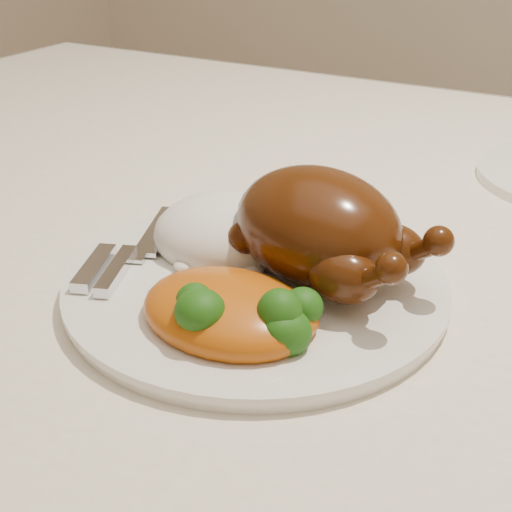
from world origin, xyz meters
The scene contains 7 objects.
dining_table centered at (0.00, 0.00, 0.67)m, with size 1.60×0.90×0.76m.
tablecloth centered at (0.00, 0.00, 0.74)m, with size 1.73×1.03×0.18m.
dinner_plate centered at (-0.01, -0.20, 0.77)m, with size 0.30×0.30×0.01m, color white.
roast_chicken centered at (0.03, -0.18, 0.82)m, with size 0.19×0.14×0.09m.
rice_mound centered at (-0.06, -0.16, 0.79)m, with size 0.16×0.15×0.07m.
mac_and_cheese centered at (0.01, -0.27, 0.79)m, with size 0.14×0.11×0.05m.
cutlery centered at (-0.12, -0.23, 0.79)m, with size 0.06×0.17×0.01m.
Camera 1 is at (0.23, -0.63, 1.06)m, focal length 50.00 mm.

